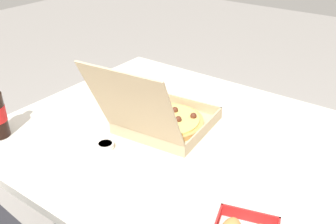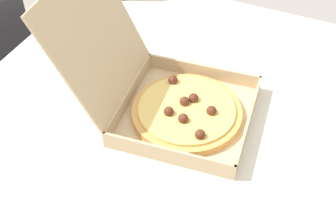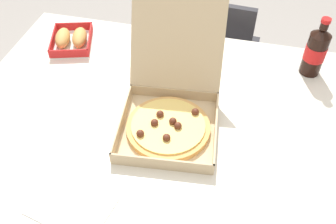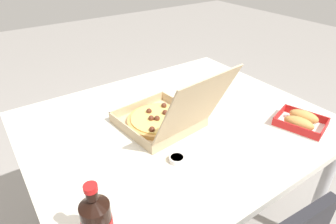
# 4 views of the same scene
# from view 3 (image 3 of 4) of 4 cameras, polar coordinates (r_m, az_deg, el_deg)

# --- Properties ---
(dining_table) EXTENTS (1.25, 1.03, 0.75)m
(dining_table) POSITION_cam_3_polar(r_m,az_deg,el_deg) (1.28, -3.00, -3.39)
(dining_table) COLOR silver
(dining_table) RESTS_ON ground_plane
(chair) EXTENTS (0.43, 0.43, 0.83)m
(chair) POSITION_cam_3_polar(r_m,az_deg,el_deg) (1.94, 6.95, 8.64)
(chair) COLOR #232328
(chair) RESTS_ON ground_plane
(pizza_box_open) EXTENTS (0.34, 0.46, 0.32)m
(pizza_box_open) POSITION_cam_3_polar(r_m,az_deg,el_deg) (1.18, 0.26, -0.03)
(pizza_box_open) COLOR tan
(pizza_box_open) RESTS_ON dining_table
(bread_side_box) EXTENTS (0.20, 0.23, 0.06)m
(bread_side_box) POSITION_cam_3_polar(r_m,az_deg,el_deg) (1.57, -14.39, 10.67)
(bread_side_box) COLOR white
(bread_side_box) RESTS_ON dining_table
(cola_bottle) EXTENTS (0.07, 0.07, 0.22)m
(cola_bottle) POSITION_cam_3_polar(r_m,az_deg,el_deg) (1.44, 21.42, 8.59)
(cola_bottle) COLOR black
(cola_bottle) RESTS_ON dining_table
(paper_menu) EXTENTS (0.24, 0.19, 0.00)m
(paper_menu) POSITION_cam_3_polar(r_m,az_deg,el_deg) (1.06, -14.37, -13.55)
(paper_menu) COLOR white
(paper_menu) RESTS_ON dining_table
(dipping_sauce_cup) EXTENTS (0.06, 0.06, 0.02)m
(dipping_sauce_cup) POSITION_cam_3_polar(r_m,az_deg,el_deg) (1.34, 5.76, 4.46)
(dipping_sauce_cup) COLOR white
(dipping_sauce_cup) RESTS_ON dining_table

